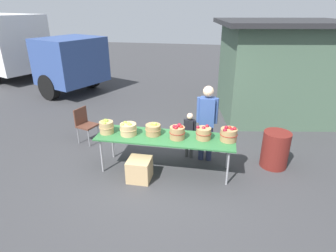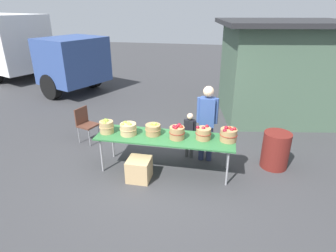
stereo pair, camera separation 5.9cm
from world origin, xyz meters
name	(u,v)px [view 2 (the right image)]	position (x,y,z in m)	size (l,w,h in m)	color
ground_plane	(165,170)	(0.00, 0.00, 0.00)	(40.00, 40.00, 0.00)	#38383A
market_table	(165,138)	(0.00, 0.00, 0.71)	(2.70, 0.76, 0.75)	#2D6B38
apple_basket_green_0	(106,126)	(-1.19, -0.04, 0.88)	(0.30, 0.30, 0.29)	tan
apple_basket_green_1	(128,129)	(-0.73, -0.03, 0.87)	(0.34, 0.34, 0.27)	tan
apple_basket_green_2	(153,129)	(-0.25, 0.05, 0.87)	(0.32, 0.32, 0.27)	#A87F51
apple_basket_red_0	(177,132)	(0.24, -0.03, 0.89)	(0.31, 0.31, 0.29)	#A87F51
apple_basket_red_1	(203,133)	(0.74, 0.05, 0.87)	(0.30, 0.30, 0.27)	#A87F51
apple_basket_red_2	(229,134)	(1.21, 0.06, 0.88)	(0.33, 0.33, 0.29)	#A87F51
vendor_adult	(207,118)	(0.76, 0.57, 0.97)	(0.44, 0.22, 1.65)	#262D4C
child_customer	(190,132)	(0.41, 0.63, 0.61)	(0.27, 0.17, 1.03)	#3F3F3F
box_truck	(17,46)	(-7.73, 6.05, 1.49)	(7.93, 4.98, 2.75)	white
food_kiosk	(280,71)	(2.60, 3.62, 1.38)	(3.94, 3.45, 2.74)	#47604C
folding_chair	(85,122)	(-2.16, 0.92, 0.51)	(0.50, 0.50, 0.86)	brown
trash_barrel	(276,150)	(2.19, 0.57, 0.38)	(0.55, 0.55, 0.77)	maroon
produce_crate	(139,169)	(-0.42, -0.43, 0.22)	(0.43, 0.43, 0.43)	tan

